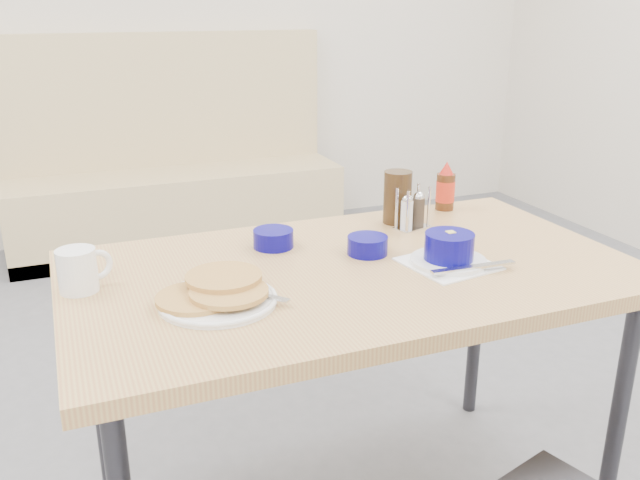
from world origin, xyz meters
name	(u,v)px	position (x,y,z in m)	size (l,w,h in m)	color
booth_bench	(176,185)	(0.00, 2.78, 0.35)	(1.90, 0.56, 1.22)	tan
dining_table	(352,289)	(0.00, 0.25, 0.70)	(1.40, 0.80, 0.76)	tan
pancake_plate	(217,294)	(-0.36, 0.16, 0.78)	(0.28, 0.26, 0.05)	white
coffee_mug	(79,269)	(-0.64, 0.35, 0.81)	(0.13, 0.09, 0.10)	white
grits_setting	(449,251)	(0.23, 0.17, 0.80)	(0.25, 0.23, 0.08)	white
creamer_bowl	(273,239)	(-0.14, 0.46, 0.78)	(0.11, 0.11, 0.05)	#070467
butter_bowl	(368,245)	(0.07, 0.32, 0.78)	(0.11, 0.11, 0.05)	#070467
amber_tumbler	(397,197)	(0.27, 0.53, 0.84)	(0.08, 0.08, 0.16)	#31200F
condiment_caddy	(413,214)	(0.29, 0.46, 0.80)	(0.12, 0.09, 0.12)	silver
syrup_bottle	(445,189)	(0.48, 0.59, 0.83)	(0.06, 0.06, 0.15)	#47230F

